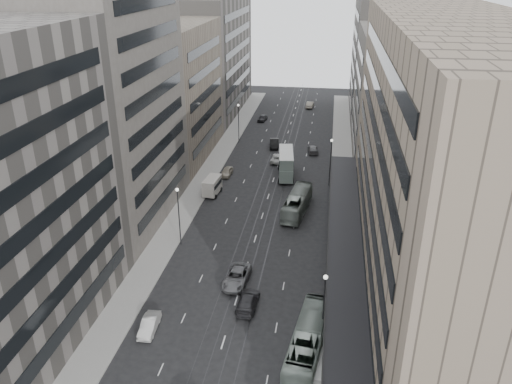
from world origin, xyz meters
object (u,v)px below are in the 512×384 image
Objects in this scene: vw_microbus at (314,371)px; double_decker at (286,163)px; panel_van at (212,186)px; bus_near at (309,341)px; bus_far at (297,203)px; sedan_1 at (149,325)px; sedan_2 at (237,277)px.

double_decker is at bearing 93.47° from vw_microbus.
panel_van is (-18.40, 38.28, 0.33)m from vw_microbus.
double_decker is 2.04× the size of vw_microbus.
bus_near is 30.76m from bus_far.
sedan_1 is (-9.87, -43.13, -1.85)m from double_decker.
double_decker is 44.28m from sedan_1.
double_decker reaches higher than vw_microbus.
double_decker is (-3.06, 13.66, 0.97)m from bus_far.
bus_near is 14.13m from sedan_2.
bus_near reaches higher than sedan_2.
bus_far is 1.95× the size of sedan_2.
panel_van is at bearing 88.74° from sedan_1.
sedan_1 is at bearing -82.74° from panel_van.
sedan_2 is at bearing -42.29° from bus_near.
bus_far is at bearing 78.32° from sedan_2.
panel_van reaches higher than vw_microbus.
bus_far reaches higher than sedan_2.
double_decker reaches higher than panel_van.
bus_far is 2.38× the size of panel_van.
sedan_1 is 12.15m from sedan_2.
sedan_1 is (-12.93, -29.47, -0.88)m from bus_far.
sedan_1 is at bearing -109.23° from double_decker.
sedan_2 is at bearing 49.52° from sedan_1.
bus_far is 34.22m from vw_microbus.
panel_van is at bearing -8.96° from bus_far.
sedan_1 is at bearing 3.85° from bus_near.
vw_microbus is at bearing 109.27° from bus_near.
double_decker reaches higher than sedan_2.
panel_van is 33.82m from sedan_1.
vw_microbus reaches higher than sedan_1.
vw_microbus is 17.24m from sedan_2.
bus_near reaches higher than bus_far.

